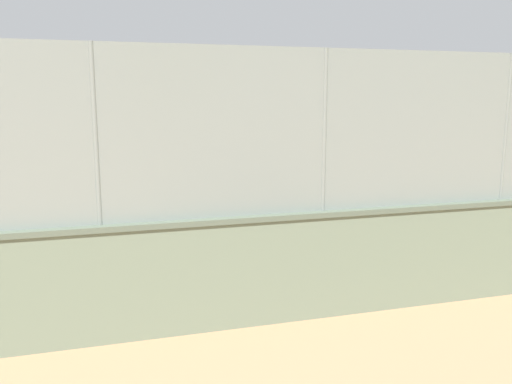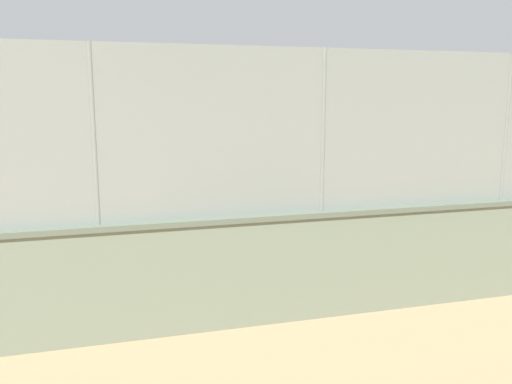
# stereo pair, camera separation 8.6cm
# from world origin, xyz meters

# --- Properties ---
(ground_plane) EXTENTS (260.00, 260.00, 0.00)m
(ground_plane) POSITION_xyz_m (0.00, 0.00, 0.00)
(ground_plane) COLOR tan
(perimeter_wall) EXTENTS (29.62, 1.42, 1.67)m
(perimeter_wall) POSITION_xyz_m (-0.53, 11.14, 0.84)
(perimeter_wall) COLOR slate
(perimeter_wall) RESTS_ON ground_plane
(fence_panel_on_wall) EXTENTS (29.08, 1.12, 2.38)m
(fence_panel_on_wall) POSITION_xyz_m (-0.53, 11.14, 2.86)
(fence_panel_on_wall) COLOR gray
(fence_panel_on_wall) RESTS_ON perimeter_wall
(player_baseline_waiting) EXTENTS (1.27, 0.75, 1.63)m
(player_baseline_waiting) POSITION_xyz_m (3.54, 6.42, 0.96)
(player_baseline_waiting) COLOR #B2B2B2
(player_baseline_waiting) RESTS_ON ground_plane
(player_near_wall_returning) EXTENTS (0.69, 1.21, 1.51)m
(player_near_wall_returning) POSITION_xyz_m (1.01, 9.07, 0.88)
(player_near_wall_returning) COLOR #B2B2B2
(player_near_wall_returning) RESTS_ON ground_plane
(sports_ball) EXTENTS (0.14, 0.14, 0.14)m
(sports_ball) POSITION_xyz_m (3.47, 7.07, 1.04)
(sports_ball) COLOR orange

